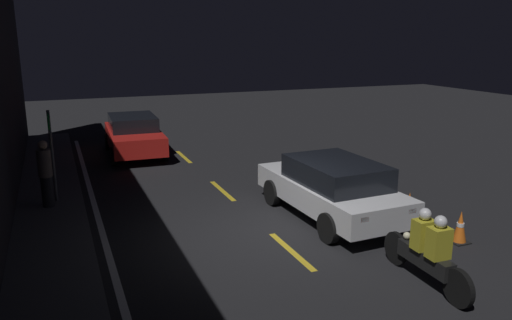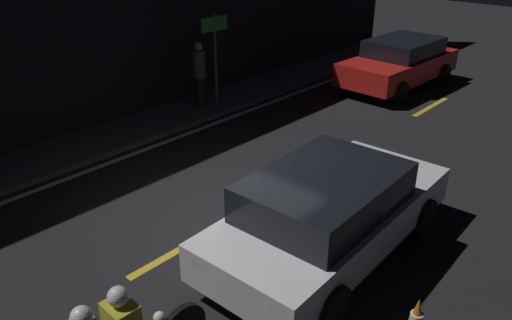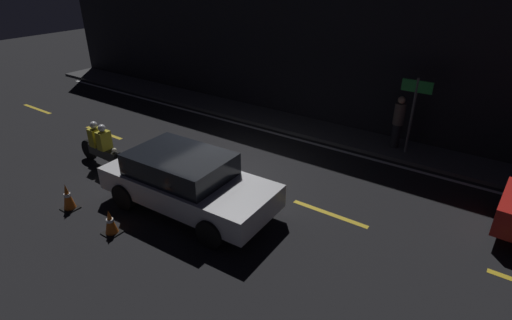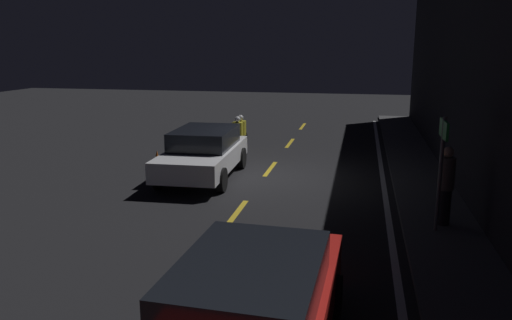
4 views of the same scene
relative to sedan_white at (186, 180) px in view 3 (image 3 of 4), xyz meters
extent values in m
plane|color=black|center=(-0.43, 1.78, -0.79)|extent=(56.00, 56.00, 0.00)
cube|color=#424244|center=(-0.43, 6.38, -0.73)|extent=(28.00, 1.64, 0.11)
cube|color=black|center=(-0.43, 7.35, 2.45)|extent=(28.00, 0.30, 6.47)
cube|color=gold|center=(-10.43, 1.78, -0.78)|extent=(2.00, 0.14, 0.01)
cube|color=gold|center=(-5.93, 1.78, -0.78)|extent=(2.00, 0.14, 0.01)
cube|color=gold|center=(-1.43, 1.78, -0.78)|extent=(2.00, 0.14, 0.01)
cube|color=gold|center=(3.07, 1.78, -0.78)|extent=(2.00, 0.14, 0.01)
cube|color=silver|center=(-0.43, 5.31, -0.78)|extent=(25.20, 0.14, 0.01)
cube|color=silver|center=(0.07, 0.00, -0.16)|extent=(4.50, 2.02, 0.58)
cube|color=black|center=(-0.15, -0.01, 0.40)|extent=(2.50, 1.76, 0.55)
cube|color=red|center=(-2.14, 0.53, -0.01)|extent=(0.07, 0.20, 0.10)
cube|color=red|center=(-2.10, -0.68, -0.01)|extent=(0.07, 0.20, 0.10)
cylinder|color=black|center=(1.41, 0.96, -0.45)|extent=(0.68, 0.20, 0.68)
cylinder|color=black|center=(1.48, -0.86, -0.45)|extent=(0.68, 0.20, 0.68)
cylinder|color=black|center=(-1.34, 0.86, -0.45)|extent=(0.68, 0.20, 0.68)
cylinder|color=black|center=(-1.27, -0.96, -0.45)|extent=(0.68, 0.20, 0.68)
cylinder|color=black|center=(-2.73, 0.17, -0.46)|extent=(0.66, 0.10, 0.65)
cylinder|color=black|center=(-4.42, 0.22, -0.46)|extent=(0.66, 0.12, 0.65)
cube|color=black|center=(-3.58, 0.20, -0.31)|extent=(1.30, 0.28, 0.30)
sphere|color=#F2EABF|center=(-3.03, 0.18, -0.08)|extent=(0.14, 0.14, 0.14)
cube|color=gold|center=(-3.48, 0.19, 0.12)|extent=(0.29, 0.37, 0.55)
sphere|color=silver|center=(-3.48, 0.19, 0.50)|extent=(0.22, 0.22, 0.22)
cube|color=gold|center=(-3.88, 0.21, 0.12)|extent=(0.29, 0.37, 0.55)
sphere|color=silver|center=(-3.88, 0.21, 0.50)|extent=(0.22, 0.22, 0.22)
cube|color=black|center=(-2.39, -1.77, -0.77)|extent=(0.38, 0.38, 0.03)
cone|color=orange|center=(-2.39, -1.77, -0.41)|extent=(0.29, 0.29, 0.68)
cylinder|color=white|center=(-2.39, -1.77, -0.38)|extent=(0.16, 0.16, 0.08)
cube|color=black|center=(-0.69, -1.80, -0.77)|extent=(0.38, 0.38, 0.03)
cone|color=orange|center=(-0.69, -1.80, -0.46)|extent=(0.29, 0.29, 0.59)
cylinder|color=white|center=(-0.69, -1.80, -0.43)|extent=(0.16, 0.16, 0.07)
cylinder|color=black|center=(3.16, 6.42, -0.28)|extent=(0.28, 0.28, 0.79)
cylinder|color=#594C47|center=(3.16, 6.42, 0.46)|extent=(0.34, 0.34, 0.70)
sphere|color=tan|center=(3.16, 6.42, 0.93)|extent=(0.23, 0.23, 0.23)
cylinder|color=#4C4C51|center=(3.58, 6.23, 0.53)|extent=(0.08, 0.08, 2.40)
cube|color=#198C33|center=(3.58, 6.23, 1.48)|extent=(0.90, 0.05, 0.36)
camera|label=1|loc=(-10.02, 6.09, 3.54)|focal=35.00mm
camera|label=2|loc=(-5.43, -3.48, 3.93)|focal=35.00mm
camera|label=3|loc=(6.30, -5.99, 4.84)|focal=28.00mm
camera|label=4|loc=(14.03, 4.57, 3.10)|focal=35.00mm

